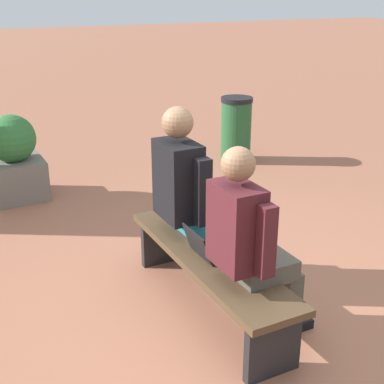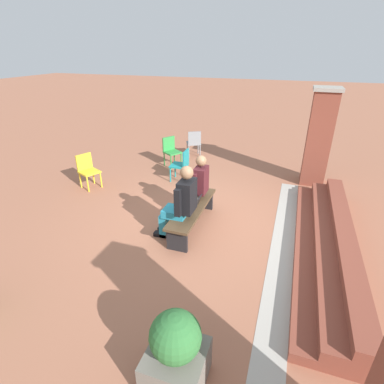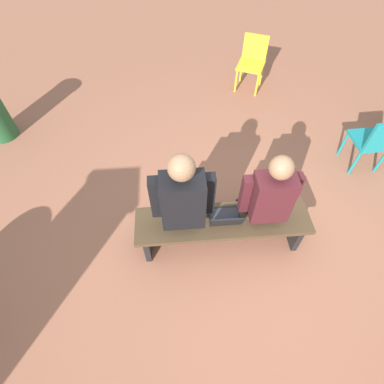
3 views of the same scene
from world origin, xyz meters
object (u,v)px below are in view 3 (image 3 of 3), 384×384
bench (222,225)px  person_student (266,196)px  plastic_chair_foreground (252,60)px  person_adult (182,199)px  plastic_chair_by_pillar (374,140)px  laptop (225,218)px

bench → person_student: 0.55m
bench → plastic_chair_foreground: (-0.94, -3.07, 0.13)m
person_adult → plastic_chair_by_pillar: size_ratio=1.70×
person_student → plastic_chair_foreground: 3.05m
person_adult → plastic_chair_foreground: 3.29m
person_adult → laptop: (-0.42, 0.08, -0.25)m
bench → laptop: (-0.02, 0.01, 0.15)m
plastic_chair_by_pillar → laptop: bearing=26.3°
laptop → plastic_chair_by_pillar: bearing=-153.7°
person_adult → plastic_chair_by_pillar: 2.64m
person_student → bench: bearing=9.4°
plastic_chair_by_pillar → plastic_chair_foreground: same height
bench → laptop: size_ratio=5.62×
person_student → plastic_chair_by_pillar: size_ratio=1.60×
plastic_chair_foreground → plastic_chair_by_pillar: bearing=118.4°
person_adult → laptop: 0.50m
person_student → plastic_chair_foreground: bearing=-100.0°
person_student → person_adult: bearing=-0.3°
bench → plastic_chair_by_pillar: bearing=-154.2°
bench → person_adult: person_adult is taller
person_student → person_adult: 0.82m
laptop → plastic_chair_by_pillar: 2.27m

